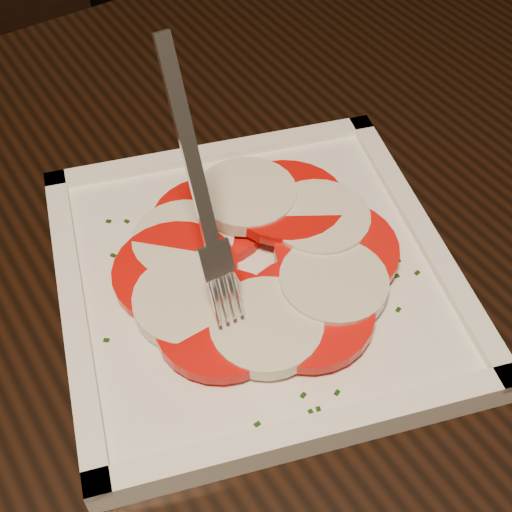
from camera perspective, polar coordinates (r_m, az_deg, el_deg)
name	(u,v)px	position (r m, az deg, el deg)	size (l,w,h in m)	color
table	(223,397)	(0.55, -2.66, -11.24)	(1.20, 0.81, 0.75)	black
plate	(256,278)	(0.48, 0.00, -1.77)	(0.25, 0.25, 0.01)	white
caprese_salad	(256,260)	(0.46, 0.01, -0.32)	(0.20, 0.20, 0.03)	#E80605
fork	(193,182)	(0.38, -5.08, 5.94)	(0.03, 0.06, 0.16)	white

